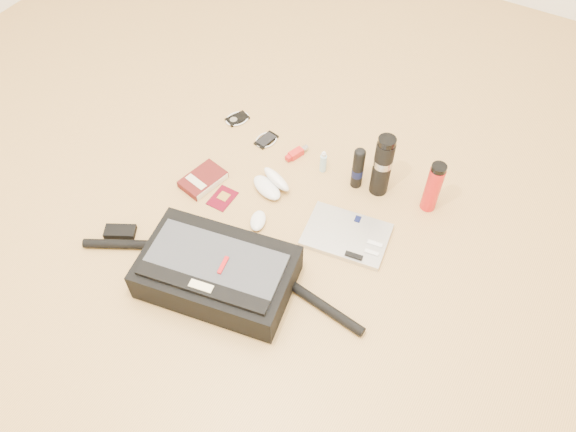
{
  "coord_description": "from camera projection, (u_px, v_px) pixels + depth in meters",
  "views": [
    {
      "loc": [
        0.67,
        -1.01,
        1.69
      ],
      "look_at": [
        0.04,
        0.08,
        0.06
      ],
      "focal_mm": 35.0,
      "sensor_mm": 36.0,
      "label": 1
    }
  ],
  "objects": [
    {
      "name": "inhaler",
      "position": [
        297.0,
        153.0,
        2.33
      ],
      "size": [
        0.06,
        0.11,
        0.03
      ],
      "rotation": [
        0.0,
        0.0,
        -0.34
      ],
      "color": "red",
      "rests_on": "ground"
    },
    {
      "name": "passport",
      "position": [
        223.0,
        198.0,
        2.19
      ],
      "size": [
        0.08,
        0.11,
        0.01
      ],
      "rotation": [
        0.0,
        0.0,
        -0.01
      ],
      "color": "#500412",
      "rests_on": "ground"
    },
    {
      "name": "thermos_red",
      "position": [
        433.0,
        187.0,
        2.08
      ],
      "size": [
        0.07,
        0.07,
        0.23
      ],
      "rotation": [
        0.0,
        0.0,
        -0.14
      ],
      "color": "red",
      "rests_on": "ground"
    },
    {
      "name": "messenger_bag",
      "position": [
        216.0,
        272.0,
        1.91
      ],
      "size": [
        1.04,
        0.41,
        0.15
      ],
      "rotation": [
        0.0,
        0.0,
        0.18
      ],
      "color": "black",
      "rests_on": "ground"
    },
    {
      "name": "aerosol_can",
      "position": [
        358.0,
        168.0,
        2.16
      ],
      "size": [
        0.06,
        0.06,
        0.19
      ],
      "rotation": [
        0.0,
        0.0,
        -0.42
      ],
      "color": "black",
      "rests_on": "ground"
    },
    {
      "name": "spray_bottle",
      "position": [
        323.0,
        162.0,
        2.25
      ],
      "size": [
        0.03,
        0.03,
        0.1
      ],
      "rotation": [
        0.0,
        0.0,
        0.04
      ],
      "color": "#99C6D5",
      "rests_on": "ground"
    },
    {
      "name": "mouse",
      "position": [
        258.0,
        221.0,
        2.11
      ],
      "size": [
        0.09,
        0.11,
        0.03
      ],
      "rotation": [
        0.0,
        0.0,
        0.37
      ],
      "color": "silver",
      "rests_on": "ground"
    },
    {
      "name": "laptop",
      "position": [
        347.0,
        235.0,
        2.07
      ],
      "size": [
        0.33,
        0.25,
        0.03
      ],
      "rotation": [
        0.0,
        0.0,
        0.15
      ],
      "color": "#B7B7B9",
      "rests_on": "ground"
    },
    {
      "name": "thermos_black",
      "position": [
        382.0,
        165.0,
        2.11
      ],
      "size": [
        0.09,
        0.09,
        0.28
      ],
      "rotation": [
        0.0,
        0.0,
        -0.24
      ],
      "color": "black",
      "rests_on": "ground"
    },
    {
      "name": "ground",
      "position": [
        269.0,
        237.0,
        2.08
      ],
      "size": [
        4.0,
        4.0,
        0.0
      ],
      "primitive_type": "plane",
      "color": "#B4894B",
      "rests_on": "ground"
    },
    {
      "name": "phone",
      "position": [
        266.0,
        140.0,
        2.39
      ],
      "size": [
        0.09,
        0.11,
        0.01
      ],
      "rotation": [
        0.0,
        0.0,
        -0.19
      ],
      "color": "black",
      "rests_on": "ground"
    },
    {
      "name": "ipod",
      "position": [
        237.0,
        119.0,
        2.47
      ],
      "size": [
        0.11,
        0.11,
        0.01
      ],
      "rotation": [
        0.0,
        0.0,
        -0.41
      ],
      "color": "black",
      "rests_on": "ground"
    },
    {
      "name": "sunglasses_case",
      "position": [
        272.0,
        184.0,
        2.2
      ],
      "size": [
        0.18,
        0.17,
        0.09
      ],
      "rotation": [
        0.0,
        0.0,
        -0.39
      ],
      "color": "silver",
      "rests_on": "ground"
    },
    {
      "name": "book",
      "position": [
        203.0,
        180.0,
        2.23
      ],
      "size": [
        0.15,
        0.19,
        0.03
      ],
      "rotation": [
        0.0,
        0.0,
        -0.21
      ],
      "color": "#450F0E",
      "rests_on": "ground"
    }
  ]
}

